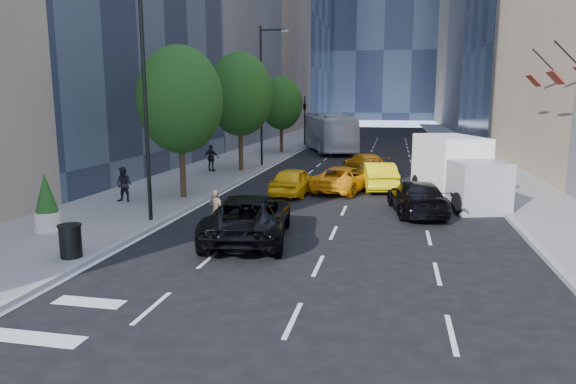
% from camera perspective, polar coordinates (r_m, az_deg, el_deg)
% --- Properties ---
extents(ground, '(160.00, 160.00, 0.00)m').
position_cam_1_polar(ground, '(15.99, -0.20, -7.96)').
color(ground, black).
rests_on(ground, ground).
extents(sidewalk_left, '(6.00, 120.00, 0.15)m').
position_cam_1_polar(sidewalk_left, '(46.73, -3.42, 4.22)').
color(sidewalk_left, slate).
rests_on(sidewalk_left, ground).
extents(sidewalk_right, '(4.00, 120.00, 0.15)m').
position_cam_1_polar(sidewalk_right, '(45.65, 20.32, 3.45)').
color(sidewalk_right, slate).
rests_on(sidewalk_right, ground).
extents(lamp_near, '(2.13, 0.22, 10.00)m').
position_cam_1_polar(lamp_near, '(21.11, -15.27, 12.12)').
color(lamp_near, black).
rests_on(lamp_near, sidewalk_left).
extents(lamp_far, '(2.13, 0.22, 10.00)m').
position_cam_1_polar(lamp_far, '(38.06, -2.74, 11.49)').
color(lamp_far, black).
rests_on(lamp_far, sidewalk_left).
extents(tree_near, '(4.20, 4.20, 7.46)m').
position_cam_1_polar(tree_near, '(26.00, -11.90, 9.99)').
color(tree_near, '#302313').
rests_on(tree_near, sidewalk_left).
extents(tree_mid, '(4.50, 4.50, 7.99)m').
position_cam_1_polar(tree_mid, '(35.40, -5.36, 10.75)').
color(tree_mid, '#302313').
rests_on(tree_mid, sidewalk_left).
extents(tree_far, '(3.90, 3.90, 6.92)m').
position_cam_1_polar(tree_far, '(47.99, -0.74, 9.84)').
color(tree_far, '#302313').
rests_on(tree_far, sidewalk_left).
extents(traffic_signal, '(2.48, 0.53, 5.20)m').
position_cam_1_polar(traffic_signal, '(55.69, 1.87, 9.49)').
color(traffic_signal, black).
rests_on(traffic_signal, sidewalk_left).
extents(facade_flags, '(1.85, 13.30, 2.05)m').
position_cam_1_polar(facade_flags, '(25.99, 29.13, 11.62)').
color(facade_flags, black).
rests_on(facade_flags, ground).
extents(skateboarder, '(0.62, 0.44, 1.58)m').
position_cam_1_polar(skateboarder, '(19.45, -7.99, -2.33)').
color(skateboarder, brown).
rests_on(skateboarder, ground).
extents(black_sedan_lincoln, '(3.57, 6.30, 1.66)m').
position_cam_1_polar(black_sedan_lincoln, '(18.52, -4.38, -2.78)').
color(black_sedan_lincoln, black).
rests_on(black_sedan_lincoln, ground).
extents(black_sedan_mercedes, '(2.81, 5.32, 1.47)m').
position_cam_1_polar(black_sedan_mercedes, '(23.28, 14.12, -0.60)').
color(black_sedan_mercedes, black).
rests_on(black_sedan_mercedes, ground).
extents(taxi_a, '(2.17, 4.44, 1.46)m').
position_cam_1_polar(taxi_a, '(27.19, 0.67, 1.24)').
color(taxi_a, yellow).
rests_on(taxi_a, ground).
extents(taxi_b, '(2.53, 4.95, 1.56)m').
position_cam_1_polar(taxi_b, '(29.18, 9.88, 1.81)').
color(taxi_b, yellow).
rests_on(taxi_b, ground).
extents(taxi_c, '(3.50, 5.44, 1.39)m').
position_cam_1_polar(taxi_c, '(28.31, 6.23, 1.48)').
color(taxi_c, '#FFA30D').
rests_on(taxi_c, ground).
extents(taxi_d, '(3.64, 4.99, 1.34)m').
position_cam_1_polar(taxi_d, '(35.68, 8.52, 3.20)').
color(taxi_d, '#FE9E0D').
rests_on(taxi_d, ground).
extents(city_bus, '(6.94, 13.51, 3.67)m').
position_cam_1_polar(city_bus, '(50.59, 4.52, 6.67)').
color(city_bus, silver).
rests_on(city_bus, ground).
extents(box_truck, '(4.22, 7.04, 3.17)m').
position_cam_1_polar(box_truck, '(26.54, 18.22, 2.43)').
color(box_truck, white).
rests_on(box_truck, ground).
extents(pedestrian_a, '(0.82, 0.64, 1.67)m').
position_cam_1_polar(pedestrian_a, '(25.67, -17.75, 0.79)').
color(pedestrian_a, black).
rests_on(pedestrian_a, sidewalk_left).
extents(pedestrian_b, '(1.12, 0.58, 1.83)m').
position_cam_1_polar(pedestrian_b, '(35.24, -8.51, 3.76)').
color(pedestrian_b, black).
rests_on(pedestrian_b, sidewalk_left).
extents(trash_can, '(0.67, 0.67, 1.00)m').
position_cam_1_polar(trash_can, '(17.35, -23.01, -5.10)').
color(trash_can, black).
rests_on(trash_can, sidewalk_left).
extents(planter_shrub, '(0.91, 0.91, 2.19)m').
position_cam_1_polar(planter_shrub, '(20.97, -25.25, -1.18)').
color(planter_shrub, beige).
rests_on(planter_shrub, sidewalk_left).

